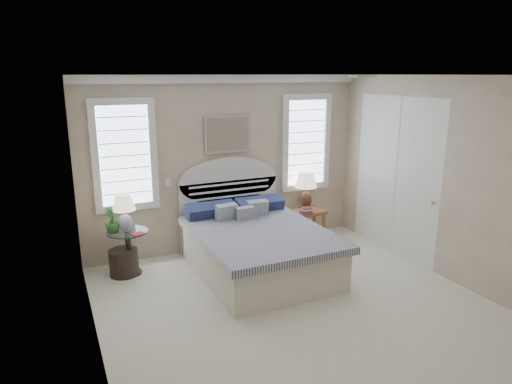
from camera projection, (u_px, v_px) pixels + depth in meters
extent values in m
cube|color=beige|center=(308.00, 316.00, 5.26)|extent=(4.50, 5.00, 0.01)
cube|color=white|center=(315.00, 75.00, 4.58)|extent=(4.50, 5.00, 0.01)
cube|color=tan|center=(227.00, 164.00, 7.11)|extent=(4.50, 0.02, 2.70)
cube|color=tan|center=(92.00, 234.00, 4.00)|extent=(0.02, 5.00, 2.70)
cube|color=tan|center=(462.00, 184.00, 5.83)|extent=(0.02, 5.00, 2.70)
cube|color=white|center=(227.00, 79.00, 6.75)|extent=(4.50, 0.08, 0.12)
cube|color=#B2B2B2|center=(363.00, 76.00, 5.77)|extent=(0.30, 0.20, 0.02)
cube|color=white|center=(168.00, 182.00, 6.76)|extent=(0.08, 0.01, 0.12)
cube|color=#C9E3FF|center=(125.00, 155.00, 6.40)|extent=(0.90, 0.06, 1.60)
cube|color=#C9E3FF|center=(306.00, 143.00, 7.60)|extent=(0.90, 0.06, 1.60)
cube|color=silver|center=(228.00, 134.00, 6.96)|extent=(0.74, 0.04, 0.58)
cube|color=silver|center=(395.00, 177.00, 6.92)|extent=(0.02, 1.80, 2.40)
cube|color=silver|center=(259.00, 254.00, 6.36)|extent=(1.60, 2.10, 0.55)
cube|color=navy|center=(260.00, 234.00, 6.23)|extent=(1.72, 2.15, 0.10)
cube|color=silver|center=(229.00, 214.00, 7.26)|extent=(1.62, 0.08, 1.10)
cube|color=#1C2346|center=(211.00, 211.00, 6.81)|extent=(0.75, 0.31, 0.23)
cube|color=#1C2346|center=(259.00, 204.00, 7.13)|extent=(0.75, 0.31, 0.23)
cube|color=#334A73|center=(226.00, 215.00, 6.67)|extent=(0.33, 0.20, 0.34)
cube|color=#334A73|center=(257.00, 211.00, 6.88)|extent=(0.33, 0.20, 0.34)
cube|color=#334A73|center=(244.00, 216.00, 6.69)|extent=(0.28, 0.14, 0.29)
cylinder|color=black|center=(131.00, 272.00, 6.38)|extent=(0.32, 0.32, 0.03)
cylinder|color=black|center=(129.00, 253.00, 6.31)|extent=(0.08, 0.08, 0.60)
cylinder|color=silver|center=(127.00, 232.00, 6.23)|extent=(0.56, 0.56, 0.02)
cube|color=brown|center=(309.00, 212.00, 7.55)|extent=(0.50, 0.40, 0.06)
cube|color=brown|center=(308.00, 230.00, 7.63)|extent=(0.44, 0.34, 0.03)
cube|color=brown|center=(303.00, 231.00, 7.40)|extent=(0.04, 0.04, 0.47)
cube|color=brown|center=(293.00, 226.00, 7.67)|extent=(0.04, 0.04, 0.47)
cube|color=brown|center=(323.00, 228.00, 7.56)|extent=(0.04, 0.04, 0.47)
cube|color=brown|center=(314.00, 223.00, 7.83)|extent=(0.04, 0.04, 0.47)
cylinder|color=black|center=(124.00, 262.00, 6.31)|extent=(0.49, 0.49, 0.36)
cylinder|color=silver|center=(126.00, 230.00, 6.24)|extent=(0.13, 0.13, 0.03)
ellipsoid|color=silver|center=(125.00, 223.00, 6.21)|extent=(0.24, 0.24, 0.24)
cylinder|color=gold|center=(124.00, 212.00, 6.17)|extent=(0.03, 0.03, 0.09)
cylinder|color=black|center=(305.00, 207.00, 7.67)|extent=(0.15, 0.15, 0.03)
ellipsoid|color=black|center=(305.00, 200.00, 7.64)|extent=(0.27, 0.27, 0.29)
cylinder|color=gold|center=(306.00, 189.00, 7.60)|extent=(0.04, 0.04, 0.10)
imported|color=#3A6D2B|center=(112.00, 220.00, 6.13)|extent=(0.20, 0.20, 0.35)
cube|color=maroon|center=(138.00, 234.00, 6.08)|extent=(0.19, 0.16, 0.02)
cube|color=maroon|center=(306.00, 213.00, 7.35)|extent=(0.19, 0.14, 0.02)
cube|color=navy|center=(306.00, 211.00, 7.34)|extent=(0.18, 0.13, 0.02)
cube|color=beige|center=(306.00, 210.00, 7.34)|extent=(0.17, 0.13, 0.02)
cube|color=maroon|center=(306.00, 208.00, 7.33)|extent=(0.16, 0.12, 0.02)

